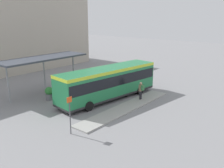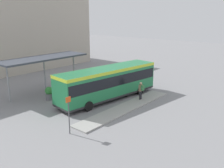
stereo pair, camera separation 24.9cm
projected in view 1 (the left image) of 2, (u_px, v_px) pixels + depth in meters
ground_plane at (108, 99)px, 25.47m from camera, size 120.00×120.00×0.00m
curb_island at (127, 107)px, 22.96m from camera, size 12.07×1.80×0.12m
city_bus at (108, 81)px, 24.97m from camera, size 11.61×3.83×3.23m
pedestrian_waiting at (141, 89)px, 24.71m from camera, size 0.44×0.46×1.78m
bicycle_green at (129, 77)px, 33.21m from camera, size 0.48×1.53×0.66m
bicycle_orange at (122, 76)px, 33.53m from camera, size 0.48×1.70×0.73m
bicycle_red at (119, 75)px, 34.30m from camera, size 0.48×1.56×0.68m
station_shelter at (43, 59)px, 26.47m from camera, size 9.82×3.09×3.94m
potted_planter_near_shelter at (49, 93)px, 24.97m from camera, size 0.81×0.81×1.35m
platform_sign at (70, 114)px, 17.59m from camera, size 0.44×0.08×2.80m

